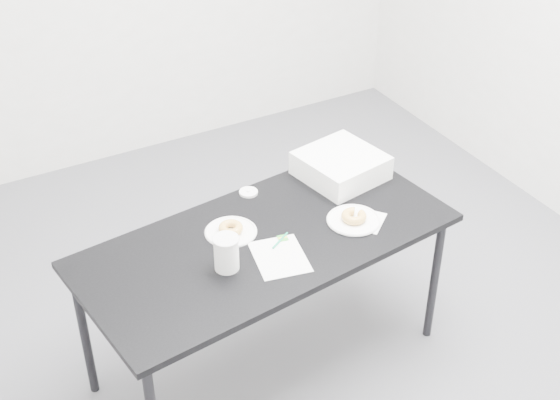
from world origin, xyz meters
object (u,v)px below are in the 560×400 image
donut_near (354,216)px  pen (280,240)px  plate_near (354,220)px  plate_far (231,232)px  bakery_box (341,166)px  scorecard (280,257)px  table (266,248)px  donut_far (231,228)px  coffee_cup (226,253)px

donut_near → pen: bearing=175.6°
plate_near → plate_far: 0.52m
plate_far → bakery_box: size_ratio=0.64×
scorecard → pen: size_ratio=2.15×
plate_near → table: bearing=168.4°
pen → plate_near: same height
donut_far → scorecard: bearing=-67.7°
pen → plate_near: size_ratio=0.51×
table → pen: pen is taller
donut_far → coffee_cup: (-0.11, -0.20, 0.05)m
donut_near → plate_far: size_ratio=0.49×
coffee_cup → bakery_box: bearing=25.1°
table → plate_near: 0.39m
coffee_cup → bakery_box: 0.82m
scorecard → coffee_cup: bearing=-179.1°
donut_near → donut_far: size_ratio=1.05×
pen → donut_near: bearing=-35.9°
donut_near → scorecard: bearing=-171.1°
plate_near → pen: bearing=175.6°
plate_far → coffee_cup: 0.24m
scorecard → plate_far: 0.26m
coffee_cup → donut_far: bearing=60.4°
pen → plate_near: bearing=-35.9°
bakery_box → pen: bearing=-158.2°
table → plate_far: bearing=130.3°
coffee_cup → bakery_box: coffee_cup is taller
table → plate_near: (0.38, -0.08, 0.06)m
table → scorecard: bearing=-101.9°
scorecard → donut_near: donut_near is taller
plate_near → coffee_cup: size_ratio=1.57×
table → bakery_box: 0.59m
donut_near → bakery_box: bearing=66.5°
donut_far → coffee_cup: bearing=-119.6°
table → coffee_cup: 0.27m
coffee_cup → plate_far: bearing=60.4°
donut_near → coffee_cup: coffee_cup is taller
donut_near → donut_far: 0.52m
donut_far → bakery_box: size_ratio=0.30×
scorecard → bakery_box: (0.53, 0.39, 0.06)m
table → pen: (0.04, -0.05, 0.06)m
table → donut_far: donut_far is taller
scorecard → bakery_box: bearing=47.6°
plate_near → plate_far: bearing=159.8°
pen → donut_far: (-0.15, 0.15, 0.02)m
scorecard → donut_far: bearing=123.8°
plate_near → bakery_box: bakery_box is taller
bakery_box → plate_far: bearing=-176.9°
table → donut_near: 0.39m
plate_far → donut_near: bearing=-20.2°
table → plate_near: bearing=-18.7°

